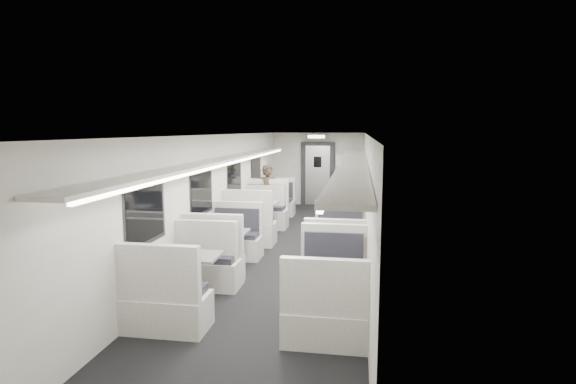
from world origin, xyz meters
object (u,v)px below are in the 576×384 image
(booth_right_c, at_px, (338,248))
(booth_right_d, at_px, (329,291))
(booth_left_d, at_px, (189,279))
(vestibule_door, at_px, (318,174))
(booth_left_a, at_px, (272,207))
(booth_right_a, at_px, (345,208))
(passenger, at_px, (268,196))
(booth_left_b, at_px, (258,218))
(booth_right_b, at_px, (342,227))
(booth_left_c, at_px, (225,250))
(exit_sign, at_px, (317,137))

(booth_right_c, height_order, booth_right_d, booth_right_c)
(booth_left_d, height_order, booth_right_c, booth_left_d)
(booth_right_c, xyz_separation_m, booth_right_d, (0.00, -2.23, -0.00))
(booth_right_c, distance_m, vestibule_door, 6.86)
(booth_left_a, distance_m, booth_left_d, 6.17)
(booth_right_a, distance_m, passenger, 2.26)
(booth_left_a, distance_m, booth_right_a, 2.02)
(booth_left_b, height_order, booth_right_b, booth_left_b)
(booth_left_a, height_order, booth_right_b, booth_left_a)
(booth_left_a, bearing_deg, booth_left_c, -90.00)
(booth_left_d, relative_size, booth_right_b, 1.09)
(booth_right_b, bearing_deg, booth_right_d, -90.00)
(booth_left_b, xyz_separation_m, booth_right_b, (2.00, -0.33, -0.06))
(booth_left_c, relative_size, booth_right_c, 1.00)
(booth_right_d, bearing_deg, booth_left_c, 138.03)
(passenger, distance_m, vestibule_door, 3.58)
(booth_left_d, bearing_deg, booth_left_b, 90.00)
(booth_left_d, height_order, vestibule_door, vestibule_door)
(booth_left_b, xyz_separation_m, booth_right_d, (2.00, -4.45, -0.05))
(booth_right_b, bearing_deg, vestibule_door, 101.64)
(booth_left_c, bearing_deg, vestibule_door, 82.07)
(passenger, bearing_deg, booth_left_b, -111.59)
(booth_right_c, bearing_deg, vestibule_door, 98.43)
(booth_left_a, height_order, exit_sign, exit_sign)
(booth_right_b, distance_m, passenger, 2.45)
(passenger, bearing_deg, vestibule_door, 55.17)
(booth_left_d, relative_size, booth_right_d, 1.06)
(exit_sign, bearing_deg, booth_right_a, -62.51)
(booth_left_c, relative_size, exit_sign, 3.27)
(booth_left_d, height_order, booth_right_d, booth_left_d)
(booth_left_a, height_order, passenger, passenger)
(booth_right_c, bearing_deg, booth_left_a, 116.36)
(booth_right_b, distance_m, booth_right_d, 4.13)
(booth_right_a, bearing_deg, booth_left_b, -133.36)
(booth_left_b, relative_size, booth_right_a, 1.18)
(booth_right_d, relative_size, passenger, 1.26)
(booth_left_b, bearing_deg, booth_left_a, 90.00)
(booth_right_b, xyz_separation_m, vestibule_door, (-1.00, 4.85, 0.69))
(booth_left_c, height_order, exit_sign, exit_sign)
(booth_left_c, relative_size, vestibule_door, 0.97)
(booth_left_c, bearing_deg, booth_right_a, 67.27)
(booth_right_a, bearing_deg, booth_right_c, -90.00)
(booth_left_c, bearing_deg, booth_left_d, -90.00)
(booth_left_b, distance_m, booth_right_d, 4.88)
(booth_left_a, bearing_deg, booth_left_b, -90.00)
(booth_left_a, distance_m, booth_right_c, 4.50)
(booth_right_c, bearing_deg, booth_right_d, -90.00)
(booth_left_a, xyz_separation_m, vestibule_door, (1.00, 2.71, 0.67))
(booth_left_a, xyz_separation_m, passenger, (0.04, -0.73, 0.44))
(booth_left_a, relative_size, exit_sign, 3.29)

